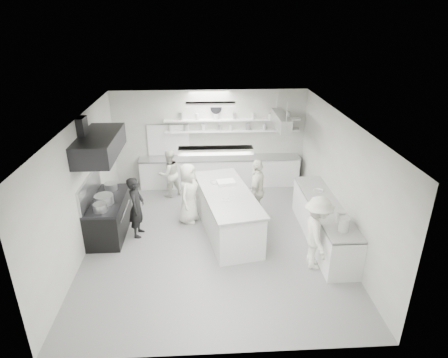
{
  "coord_description": "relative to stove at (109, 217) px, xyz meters",
  "views": [
    {
      "loc": [
        -0.21,
        -8.11,
        5.16
      ],
      "look_at": [
        0.28,
        0.6,
        1.34
      ],
      "focal_mm": 30.76,
      "sensor_mm": 36.0,
      "label": 1
    }
  ],
  "objects": [
    {
      "name": "bowl_right",
      "position": [
        5.27,
        0.12,
        0.52
      ],
      "size": [
        0.32,
        0.32,
        0.06
      ],
      "primitive_type": "imported",
      "rotation": [
        0.0,
        0.0,
        -0.4
      ],
      "color": "white",
      "rests_on": "right_counter"
    },
    {
      "name": "cook_right",
      "position": [
        4.76,
        -1.64,
        0.39
      ],
      "size": [
        0.67,
        1.11,
        1.67
      ],
      "primitive_type": "imported",
      "rotation": [
        0.0,
        0.0,
        1.53
      ],
      "color": "white",
      "rests_on": "floor"
    },
    {
      "name": "wall_back",
      "position": [
        2.6,
        3.1,
        1.05
      ],
      "size": [
        6.0,
        0.04,
        3.0
      ],
      "primitive_type": "cube",
      "color": "silver",
      "rests_on": "floor"
    },
    {
      "name": "light_fixture_front",
      "position": [
        2.6,
        -2.2,
        2.49
      ],
      "size": [
        1.3,
        0.25,
        0.1
      ],
      "primitive_type": "cube",
      "color": "white",
      "rests_on": "ceiling"
    },
    {
      "name": "shelf_upper",
      "position": [
        3.3,
        2.97,
        1.65
      ],
      "size": [
        4.2,
        0.26,
        0.04
      ],
      "primitive_type": "cube",
      "color": "white",
      "rests_on": "wall_back"
    },
    {
      "name": "shelf_lower",
      "position": [
        3.3,
        2.97,
        1.3
      ],
      "size": [
        4.2,
        0.26,
        0.04
      ],
      "primitive_type": "cube",
      "color": "white",
      "rests_on": "wall_back"
    },
    {
      "name": "wall_right",
      "position": [
        5.6,
        -0.4,
        1.05
      ],
      "size": [
        0.04,
        7.0,
        3.0
      ],
      "primitive_type": "cube",
      "color": "silver",
      "rests_on": "floor"
    },
    {
      "name": "floor",
      "position": [
        2.6,
        -0.4,
        -0.46
      ],
      "size": [
        6.0,
        7.0,
        0.02
      ],
      "primitive_type": "cube",
      "color": "#969696",
      "rests_on": "ground"
    },
    {
      "name": "cook_island_left",
      "position": [
        1.97,
        0.52,
        0.36
      ],
      "size": [
        0.75,
        0.92,
        1.62
      ],
      "primitive_type": "imported",
      "rotation": [
        0.0,
        0.0,
        1.23
      ],
      "color": "white",
      "rests_on": "floor"
    },
    {
      "name": "exhaust_hood",
      "position": [
        0.0,
        -0.0,
        1.9
      ],
      "size": [
        0.85,
        2.0,
        0.5
      ],
      "primitive_type": "cube",
      "color": "black",
      "rests_on": "wall_left"
    },
    {
      "name": "pot_rack",
      "position": [
        4.6,
        2.0,
        1.85
      ],
      "size": [
        0.3,
        1.6,
        0.4
      ],
      "primitive_type": "cube",
      "color": "#B4B5B8",
      "rests_on": "ceiling"
    },
    {
      "name": "wall_left",
      "position": [
        -0.4,
        -0.4,
        1.05
      ],
      "size": [
        0.04,
        7.0,
        3.0
      ],
      "primitive_type": "cube",
      "color": "silver",
      "rests_on": "floor"
    },
    {
      "name": "bowl_island_a",
      "position": [
        2.68,
        0.53,
        0.64
      ],
      "size": [
        0.29,
        0.29,
        0.07
      ],
      "primitive_type": "imported",
      "rotation": [
        0.0,
        0.0,
        0.08
      ],
      "color": "#B4B5B8",
      "rests_on": "prep_island"
    },
    {
      "name": "cook_stove",
      "position": [
        0.72,
        -0.11,
        0.33
      ],
      "size": [
        0.43,
        0.6,
        1.55
      ],
      "primitive_type": "imported",
      "rotation": [
        0.0,
        0.0,
        1.47
      ],
      "color": "black",
      "rests_on": "floor"
    },
    {
      "name": "light_fixture_rear",
      "position": [
        2.6,
        1.4,
        2.49
      ],
      "size": [
        1.3,
        0.25,
        0.1
      ],
      "primitive_type": "cube",
      "color": "white",
      "rests_on": "ceiling"
    },
    {
      "name": "wall_front",
      "position": [
        2.6,
        -3.9,
        1.05
      ],
      "size": [
        6.0,
        0.04,
        3.0
      ],
      "primitive_type": "cube",
      "color": "silver",
      "rests_on": "floor"
    },
    {
      "name": "right_counter",
      "position": [
        5.25,
        -0.6,
        0.02
      ],
      "size": [
        0.74,
        3.3,
        0.94
      ],
      "primitive_type": "cube",
      "color": "white",
      "rests_on": "floor"
    },
    {
      "name": "cook_back",
      "position": [
        1.35,
        2.08,
        0.28
      ],
      "size": [
        0.89,
        0.84,
        1.45
      ],
      "primitive_type": "imported",
      "rotation": [
        0.0,
        0.0,
        -2.57
      ],
      "color": "white",
      "rests_on": "floor"
    },
    {
      "name": "pass_through_window",
      "position": [
        1.3,
        3.08,
        1.0
      ],
      "size": [
        1.3,
        0.04,
        1.0
      ],
      "primitive_type": "cube",
      "color": "black",
      "rests_on": "wall_back"
    },
    {
      "name": "cook_island_right",
      "position": [
        3.76,
        0.5,
        0.41
      ],
      "size": [
        0.78,
        1.09,
        1.72
      ],
      "primitive_type": "imported",
      "rotation": [
        0.0,
        0.0,
        -1.97
      ],
      "color": "white",
      "rests_on": "floor"
    },
    {
      "name": "stove",
      "position": [
        0.0,
        0.0,
        0.0
      ],
      "size": [
        0.8,
        1.8,
        0.9
      ],
      "primitive_type": "cube",
      "color": "black",
      "rests_on": "floor"
    },
    {
      "name": "prep_island",
      "position": [
        2.94,
        -0.08,
        0.08
      ],
      "size": [
        1.59,
        3.01,
        1.05
      ],
      "primitive_type": "cube",
      "rotation": [
        0.0,
        0.0,
        0.19
      ],
      "color": "white",
      "rests_on": "floor"
    },
    {
      "name": "stove_pot",
      "position": [
        0.0,
        -0.22,
        0.59
      ],
      "size": [
        0.45,
        0.45,
        0.26
      ],
      "primitive_type": "cylinder",
      "color": "#B4B5B8",
      "rests_on": "stove"
    },
    {
      "name": "back_counter",
      "position": [
        2.9,
        2.8,
        0.01
      ],
      "size": [
        5.0,
        0.6,
        0.92
      ],
      "primitive_type": "cube",
      "color": "white",
      "rests_on": "floor"
    },
    {
      "name": "ceiling",
      "position": [
        2.6,
        -0.4,
        2.56
      ],
      "size": [
        6.0,
        7.0,
        0.02
      ],
      "primitive_type": "cube",
      "color": "white",
      "rests_on": "wall_back"
    },
    {
      "name": "wall_clock",
      "position": [
        2.8,
        3.06,
        2.0
      ],
      "size": [
        0.32,
        0.05,
        0.32
      ],
      "primitive_type": "cylinder",
      "rotation": [
        1.57,
        0.0,
        0.0
      ],
      "color": "silver",
      "rests_on": "wall_back"
    },
    {
      "name": "bowl_island_b",
      "position": [
        2.88,
        -0.5,
        0.63
      ],
      "size": [
        0.25,
        0.25,
        0.06
      ],
      "primitive_type": "imported",
      "rotation": [
        0.0,
        0.0,
        -0.29
      ],
      "color": "white",
      "rests_on": "prep_island"
    }
  ]
}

